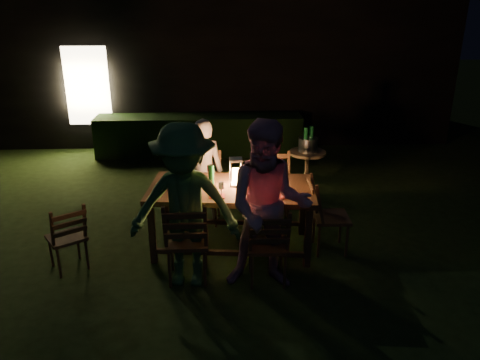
{
  "coord_description": "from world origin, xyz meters",
  "views": [
    {
      "loc": [
        -0.1,
        -5.66,
        2.99
      ],
      "look_at": [
        0.16,
        -0.05,
        0.84
      ],
      "focal_mm": 35.0,
      "sensor_mm": 36.0,
      "label": 1
    }
  ],
  "objects_px": {
    "chair_far_left": "(204,201)",
    "bottle_bucket_b": "(311,141)",
    "person_opp_left": "(184,207)",
    "bottle_bucket_a": "(305,142)",
    "chair_spare": "(68,248)",
    "side_table": "(307,157)",
    "person_house_side": "(204,171)",
    "bottle_table": "(211,176)",
    "chair_far_right": "(274,202)",
    "person_opp_right": "(269,207)",
    "lantern": "(236,173)",
    "dining_table": "(232,193)",
    "ice_bucket": "(308,145)",
    "chair_near_right": "(267,258)",
    "chair_near_left": "(188,255)",
    "chair_end": "(329,228)"
  },
  "relations": [
    {
      "from": "chair_spare",
      "to": "person_opp_left",
      "type": "relative_size",
      "value": 0.48
    },
    {
      "from": "ice_bucket",
      "to": "bottle_bucket_b",
      "type": "bearing_deg",
      "value": 38.66
    },
    {
      "from": "person_house_side",
      "to": "bottle_bucket_a",
      "type": "xyz_separation_m",
      "value": [
        1.57,
        0.72,
        0.18
      ]
    },
    {
      "from": "person_house_side",
      "to": "chair_far_right",
      "type": "bearing_deg",
      "value": 177.22
    },
    {
      "from": "side_table",
      "to": "lantern",
      "type": "bearing_deg",
      "value": -127.21
    },
    {
      "from": "person_house_side",
      "to": "side_table",
      "type": "distance_m",
      "value": 1.79
    },
    {
      "from": "chair_far_left",
      "to": "bottle_bucket_b",
      "type": "relative_size",
      "value": 3.25
    },
    {
      "from": "person_opp_right",
      "to": "lantern",
      "type": "relative_size",
      "value": 5.42
    },
    {
      "from": "dining_table",
      "to": "person_house_side",
      "type": "distance_m",
      "value": 0.94
    },
    {
      "from": "bottle_table",
      "to": "chair_near_left",
      "type": "bearing_deg",
      "value": -109.93
    },
    {
      "from": "person_opp_left",
      "to": "bottle_bucket_a",
      "type": "bearing_deg",
      "value": 59.27
    },
    {
      "from": "person_house_side",
      "to": "person_opp_right",
      "type": "relative_size",
      "value": 0.79
    },
    {
      "from": "side_table",
      "to": "bottle_bucket_a",
      "type": "height_order",
      "value": "bottle_bucket_a"
    },
    {
      "from": "dining_table",
      "to": "person_opp_left",
      "type": "bearing_deg",
      "value": -118.76
    },
    {
      "from": "chair_far_left",
      "to": "bottle_bucket_a",
      "type": "bearing_deg",
      "value": -147.13
    },
    {
      "from": "chair_near_right",
      "to": "bottle_table",
      "type": "bearing_deg",
      "value": 127.55
    },
    {
      "from": "bottle_bucket_b",
      "to": "chair_far_left",
      "type": "bearing_deg",
      "value": -153.14
    },
    {
      "from": "chair_far_right",
      "to": "person_house_side",
      "type": "xyz_separation_m",
      "value": [
        -0.99,
        0.15,
        0.44
      ]
    },
    {
      "from": "chair_near_left",
      "to": "chair_end",
      "type": "height_order",
      "value": "chair_near_left"
    },
    {
      "from": "lantern",
      "to": "side_table",
      "type": "height_order",
      "value": "lantern"
    },
    {
      "from": "chair_far_left",
      "to": "person_opp_right",
      "type": "height_order",
      "value": "person_opp_right"
    },
    {
      "from": "bottle_bucket_b",
      "to": "bottle_bucket_a",
      "type": "bearing_deg",
      "value": -141.34
    },
    {
      "from": "person_opp_left",
      "to": "bottle_bucket_a",
      "type": "distance_m",
      "value": 2.92
    },
    {
      "from": "chair_near_right",
      "to": "chair_spare",
      "type": "distance_m",
      "value": 2.35
    },
    {
      "from": "person_house_side",
      "to": "person_opp_left",
      "type": "height_order",
      "value": "person_opp_left"
    },
    {
      "from": "ice_bucket",
      "to": "bottle_bucket_b",
      "type": "relative_size",
      "value": 0.94
    },
    {
      "from": "bottle_table",
      "to": "bottle_bucket_b",
      "type": "distance_m",
      "value": 2.25
    },
    {
      "from": "chair_far_left",
      "to": "chair_spare",
      "type": "relative_size",
      "value": 1.17
    },
    {
      "from": "person_house_side",
      "to": "bottle_table",
      "type": "xyz_separation_m",
      "value": [
        0.12,
        -0.84,
        0.23
      ]
    },
    {
      "from": "chair_far_right",
      "to": "chair_near_left",
      "type": "bearing_deg",
      "value": 54.48
    },
    {
      "from": "chair_spare",
      "to": "bottle_bucket_a",
      "type": "bearing_deg",
      "value": -1.59
    },
    {
      "from": "chair_spare",
      "to": "bottle_bucket_b",
      "type": "distance_m",
      "value": 3.91
    },
    {
      "from": "ice_bucket",
      "to": "chair_far_right",
      "type": "bearing_deg",
      "value": -124.81
    },
    {
      "from": "side_table",
      "to": "bottle_bucket_a",
      "type": "relative_size",
      "value": 2.43
    },
    {
      "from": "chair_near_left",
      "to": "chair_far_left",
      "type": "relative_size",
      "value": 1.02
    },
    {
      "from": "dining_table",
      "to": "side_table",
      "type": "bearing_deg",
      "value": 57.89
    },
    {
      "from": "person_opp_right",
      "to": "ice_bucket",
      "type": "xyz_separation_m",
      "value": [
        0.88,
        2.48,
        -0.06
      ]
    },
    {
      "from": "chair_spare",
      "to": "lantern",
      "type": "bearing_deg",
      "value": -20.83
    },
    {
      "from": "bottle_table",
      "to": "bottle_bucket_b",
      "type": "xyz_separation_m",
      "value": [
        1.55,
        1.63,
        -0.05
      ]
    },
    {
      "from": "chair_spare",
      "to": "side_table",
      "type": "height_order",
      "value": "chair_spare"
    },
    {
      "from": "chair_near_right",
      "to": "dining_table",
      "type": "bearing_deg",
      "value": 115.61
    },
    {
      "from": "lantern",
      "to": "ice_bucket",
      "type": "xyz_separation_m",
      "value": [
        1.19,
        1.57,
        -0.11
      ]
    },
    {
      "from": "chair_near_left",
      "to": "chair_far_right",
      "type": "xyz_separation_m",
      "value": [
        1.14,
        1.44,
        -0.01
      ]
    },
    {
      "from": "chair_near_right",
      "to": "person_house_side",
      "type": "xyz_separation_m",
      "value": [
        -0.74,
        1.67,
        0.45
      ]
    },
    {
      "from": "chair_far_right",
      "to": "chair_near_right",
      "type": "bearing_deg",
      "value": 83.73
    },
    {
      "from": "dining_table",
      "to": "chair_far_left",
      "type": "distance_m",
      "value": 1.0
    },
    {
      "from": "chair_far_left",
      "to": "lantern",
      "type": "distance_m",
      "value": 1.12
    },
    {
      "from": "ice_bucket",
      "to": "bottle_bucket_b",
      "type": "distance_m",
      "value": 0.08
    },
    {
      "from": "chair_spare",
      "to": "dining_table",
      "type": "bearing_deg",
      "value": -21.72
    },
    {
      "from": "chair_far_left",
      "to": "side_table",
      "type": "distance_m",
      "value": 1.85
    }
  ]
}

